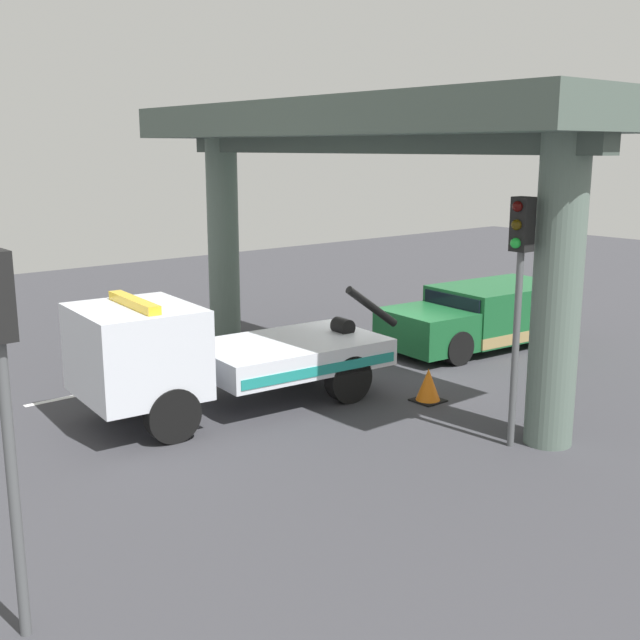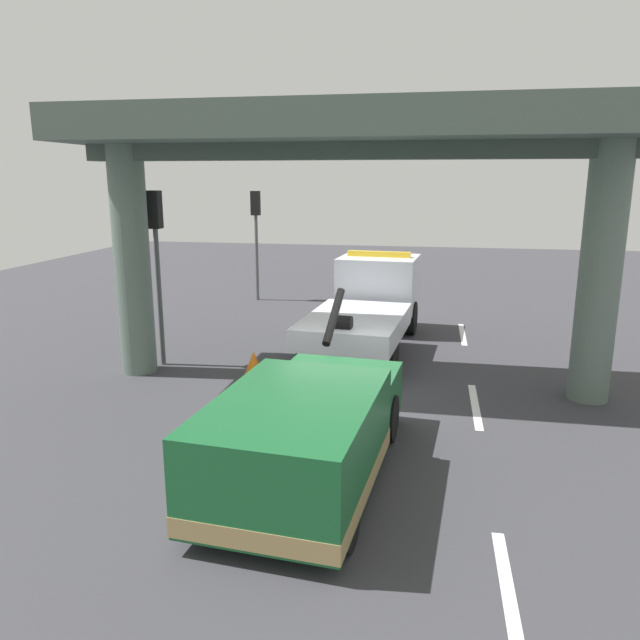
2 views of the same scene
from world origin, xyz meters
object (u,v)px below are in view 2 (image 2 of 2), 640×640
at_px(traffic_light_near, 156,240).
at_px(traffic_cone_orange, 254,366).
at_px(tow_truck_white, 369,301).
at_px(towed_van_green, 307,435).
at_px(traffic_light_far, 256,221).

bearing_deg(traffic_light_near, traffic_cone_orange, -105.96).
relative_size(traffic_light_near, traffic_cone_orange, 6.23).
relative_size(tow_truck_white, towed_van_green, 1.37).
xyz_separation_m(towed_van_green, traffic_light_near, (5.30, 4.84, 2.38)).
bearing_deg(tow_truck_white, traffic_cone_orange, 149.41).
distance_m(tow_truck_white, traffic_cone_orange, 4.60).
bearing_deg(towed_van_green, traffic_cone_orange, 26.05).
height_order(traffic_light_near, traffic_light_far, traffic_light_near).
height_order(tow_truck_white, towed_van_green, tow_truck_white).
distance_m(towed_van_green, traffic_cone_orange, 5.08).
relative_size(towed_van_green, traffic_light_far, 1.29).
distance_m(towed_van_green, traffic_light_far, 14.79).
bearing_deg(towed_van_green, tow_truck_white, -0.50).
bearing_deg(traffic_cone_orange, towed_van_green, -153.95).
height_order(towed_van_green, traffic_light_far, traffic_light_far).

